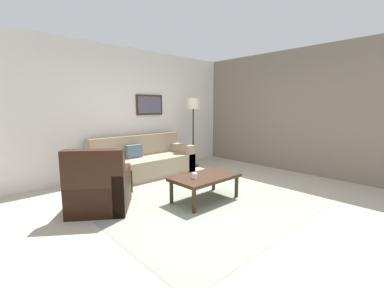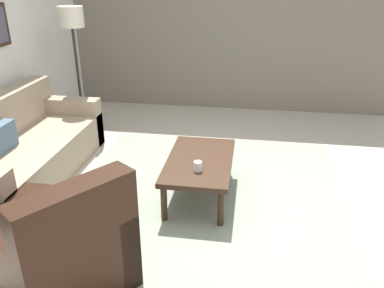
{
  "view_description": "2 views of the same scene",
  "coord_description": "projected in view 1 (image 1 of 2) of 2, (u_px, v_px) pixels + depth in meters",
  "views": [
    {
      "loc": [
        -2.8,
        -2.73,
        1.52
      ],
      "look_at": [
        0.11,
        0.41,
        0.89
      ],
      "focal_mm": 24.04,
      "sensor_mm": 36.0,
      "label": 1
    },
    {
      "loc": [
        -3.35,
        -0.38,
        2.12
      ],
      "look_at": [
        -0.01,
        0.14,
        0.61
      ],
      "focal_mm": 36.52,
      "sensor_mm": 36.0,
      "label": 2
    }
  ],
  "objects": [
    {
      "name": "lamp_standing",
      "position": [
        193.0,
        111.0,
        6.37
      ],
      "size": [
        0.32,
        0.32,
        1.71
      ],
      "color": "black",
      "rests_on": "ground_plane"
    },
    {
      "name": "coffee_table",
      "position": [
        205.0,
        179.0,
        4.15
      ],
      "size": [
        1.1,
        0.64,
        0.41
      ],
      "color": "#382316",
      "rests_on": "ground_plane"
    },
    {
      "name": "couch_main",
      "position": [
        142.0,
        162.0,
        5.67
      ],
      "size": [
        2.19,
        0.91,
        0.88
      ],
      "color": "gray",
      "rests_on": "ground_plane"
    },
    {
      "name": "ottoman",
      "position": [
        110.0,
        181.0,
        4.55
      ],
      "size": [
        0.56,
        0.56,
        0.4
      ],
      "primitive_type": "cube",
      "color": "black",
      "rests_on": "ground_plane"
    },
    {
      "name": "framed_artwork",
      "position": [
        150.0,
        105.0,
        6.13
      ],
      "size": [
        0.71,
        0.04,
        0.47
      ],
      "color": "#382316"
    },
    {
      "name": "area_rug",
      "position": [
        205.0,
        202.0,
        4.08
      ],
      "size": [
        3.17,
        2.78,
        0.01
      ],
      "primitive_type": "cube",
      "color": "gray",
      "rests_on": "ground_plane"
    },
    {
      "name": "ground_plane",
      "position": [
        205.0,
        203.0,
        4.08
      ],
      "size": [
        8.0,
        8.0,
        0.0
      ],
      "primitive_type": "plane",
      "color": "#B2A893"
    },
    {
      "name": "stone_feature_panel",
      "position": [
        297.0,
        112.0,
        5.89
      ],
      "size": [
        0.12,
        5.2,
        2.8
      ],
      "primitive_type": "cube",
      "color": "slate",
      "rests_on": "ground_plane"
    },
    {
      "name": "cup",
      "position": [
        195.0,
        176.0,
        3.96
      ],
      "size": [
        0.08,
        0.08,
        0.09
      ],
      "primitive_type": "cylinder",
      "color": "white",
      "rests_on": "coffee_table"
    },
    {
      "name": "rear_partition",
      "position": [
        123.0,
        112.0,
        5.77
      ],
      "size": [
        6.0,
        0.12,
        2.8
      ],
      "primitive_type": "cube",
      "color": "silver",
      "rests_on": "ground_plane"
    },
    {
      "name": "armchair_leather",
      "position": [
        99.0,
        191.0,
        3.72
      ],
      "size": [
        1.12,
        1.12,
        0.95
      ],
      "color": "black",
      "rests_on": "ground_plane"
    }
  ]
}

